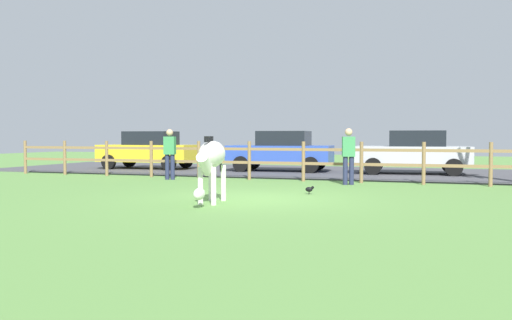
{
  "coord_description": "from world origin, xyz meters",
  "views": [
    {
      "loc": [
        4.21,
        -11.85,
        1.41
      ],
      "look_at": [
        -0.51,
        1.47,
        0.81
      ],
      "focal_mm": 39.05,
      "sensor_mm": 36.0,
      "label": 1
    }
  ],
  "objects_px": {
    "crow_on_grass": "(310,189)",
    "visitor_right_of_tree": "(348,154)",
    "visitor_left_of_tree": "(170,152)",
    "zebra": "(211,159)",
    "parked_car_silver": "(414,152)",
    "parked_car_blue": "(281,151)",
    "parked_car_yellow": "(149,150)"
  },
  "relations": [
    {
      "from": "parked_car_yellow",
      "to": "parked_car_silver",
      "type": "bearing_deg",
      "value": 1.77
    },
    {
      "from": "parked_car_silver",
      "to": "parked_car_blue",
      "type": "height_order",
      "value": "same"
    },
    {
      "from": "parked_car_silver",
      "to": "visitor_left_of_tree",
      "type": "height_order",
      "value": "visitor_left_of_tree"
    },
    {
      "from": "crow_on_grass",
      "to": "visitor_left_of_tree",
      "type": "xyz_separation_m",
      "value": [
        -5.39,
        2.94,
        0.78
      ]
    },
    {
      "from": "zebra",
      "to": "parked_car_blue",
      "type": "bearing_deg",
      "value": 98.56
    },
    {
      "from": "parked_car_blue",
      "to": "visitor_right_of_tree",
      "type": "distance_m",
      "value": 5.8
    },
    {
      "from": "crow_on_grass",
      "to": "visitor_right_of_tree",
      "type": "distance_m",
      "value": 3.1
    },
    {
      "from": "parked_car_yellow",
      "to": "visitor_right_of_tree",
      "type": "relative_size",
      "value": 2.49
    },
    {
      "from": "parked_car_yellow",
      "to": "visitor_left_of_tree",
      "type": "height_order",
      "value": "visitor_left_of_tree"
    },
    {
      "from": "crow_on_grass",
      "to": "visitor_right_of_tree",
      "type": "height_order",
      "value": "visitor_right_of_tree"
    },
    {
      "from": "parked_car_yellow",
      "to": "parked_car_blue",
      "type": "xyz_separation_m",
      "value": [
        5.71,
        0.29,
        0.0
      ]
    },
    {
      "from": "parked_car_silver",
      "to": "parked_car_blue",
      "type": "xyz_separation_m",
      "value": [
        -4.98,
        -0.04,
        0.0
      ]
    },
    {
      "from": "zebra",
      "to": "parked_car_blue",
      "type": "xyz_separation_m",
      "value": [
        -1.51,
        10.06,
        -0.08
      ]
    },
    {
      "from": "visitor_left_of_tree",
      "to": "visitor_right_of_tree",
      "type": "xyz_separation_m",
      "value": [
        5.8,
        0.04,
        0.0
      ]
    },
    {
      "from": "crow_on_grass",
      "to": "parked_car_yellow",
      "type": "relative_size",
      "value": 0.05
    },
    {
      "from": "parked_car_blue",
      "to": "visitor_right_of_tree",
      "type": "bearing_deg",
      "value": -53.43
    },
    {
      "from": "parked_car_yellow",
      "to": "visitor_left_of_tree",
      "type": "relative_size",
      "value": 2.49
    },
    {
      "from": "crow_on_grass",
      "to": "visitor_left_of_tree",
      "type": "bearing_deg",
      "value": 151.4
    },
    {
      "from": "crow_on_grass",
      "to": "visitor_right_of_tree",
      "type": "bearing_deg",
      "value": 82.01
    },
    {
      "from": "visitor_left_of_tree",
      "to": "visitor_right_of_tree",
      "type": "relative_size",
      "value": 1.0
    },
    {
      "from": "zebra",
      "to": "parked_car_silver",
      "type": "bearing_deg",
      "value": 71.06
    },
    {
      "from": "parked_car_silver",
      "to": "parked_car_yellow",
      "type": "bearing_deg",
      "value": -178.23
    },
    {
      "from": "parked_car_yellow",
      "to": "visitor_right_of_tree",
      "type": "bearing_deg",
      "value": -25.46
    },
    {
      "from": "parked_car_blue",
      "to": "parked_car_silver",
      "type": "bearing_deg",
      "value": 0.41
    },
    {
      "from": "crow_on_grass",
      "to": "parked_car_blue",
      "type": "height_order",
      "value": "parked_car_blue"
    },
    {
      "from": "crow_on_grass",
      "to": "parked_car_blue",
      "type": "xyz_separation_m",
      "value": [
        -3.04,
        7.63,
        0.72
      ]
    },
    {
      "from": "crow_on_grass",
      "to": "visitor_right_of_tree",
      "type": "xyz_separation_m",
      "value": [
        0.42,
        2.97,
        0.78
      ]
    },
    {
      "from": "visitor_right_of_tree",
      "to": "crow_on_grass",
      "type": "bearing_deg",
      "value": -97.99
    },
    {
      "from": "zebra",
      "to": "visitor_left_of_tree",
      "type": "height_order",
      "value": "visitor_left_of_tree"
    },
    {
      "from": "parked_car_blue",
      "to": "visitor_right_of_tree",
      "type": "relative_size",
      "value": 2.5
    },
    {
      "from": "parked_car_yellow",
      "to": "zebra",
      "type": "bearing_deg",
      "value": -53.48
    },
    {
      "from": "parked_car_silver",
      "to": "parked_car_yellow",
      "type": "relative_size",
      "value": 1.01
    }
  ]
}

